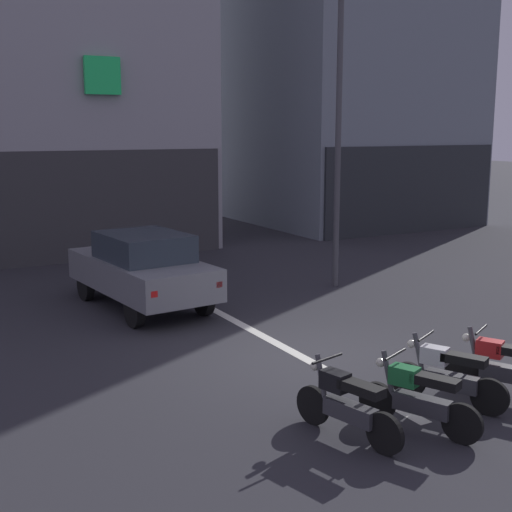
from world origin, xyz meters
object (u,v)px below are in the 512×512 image
(car_grey_crossing_near, at_px, (142,268))
(motorcycle_red_row_right_mid, at_px, (502,367))
(street_lamp, at_px, (339,108))
(motorcycle_green_row_left_mid, at_px, (418,397))
(motorcycle_black_row_leftmost, at_px, (346,403))
(motorcycle_white_row_centre, at_px, (447,374))

(car_grey_crossing_near, height_order, motorcycle_red_row_right_mid, car_grey_crossing_near)
(street_lamp, distance_m, motorcycle_green_row_left_mid, 9.02)
(motorcycle_black_row_leftmost, height_order, motorcycle_white_row_centre, same)
(car_grey_crossing_near, distance_m, motorcycle_green_row_left_mid, 7.58)
(car_grey_crossing_near, distance_m, motorcycle_white_row_centre, 7.35)
(car_grey_crossing_near, bearing_deg, motorcycle_black_row_leftmost, -89.37)
(motorcycle_black_row_leftmost, bearing_deg, motorcycle_green_row_left_mid, -16.41)
(motorcycle_black_row_leftmost, height_order, motorcycle_red_row_right_mid, same)
(motorcycle_white_row_centre, distance_m, motorcycle_red_row_right_mid, 0.93)
(motorcycle_green_row_left_mid, xyz_separation_m, motorcycle_red_row_right_mid, (1.83, 0.27, 0.00))
(car_grey_crossing_near, distance_m, motorcycle_black_row_leftmost, 7.25)
(motorcycle_black_row_leftmost, bearing_deg, motorcycle_white_row_centre, 4.69)
(car_grey_crossing_near, height_order, motorcycle_green_row_left_mid, car_grey_crossing_near)
(car_grey_crossing_near, relative_size, motorcycle_white_row_centre, 2.80)
(street_lamp, xyz_separation_m, motorcycle_green_row_left_mid, (-3.85, -7.21, -3.82))
(motorcycle_white_row_centre, bearing_deg, car_grey_crossing_near, 105.05)
(motorcycle_white_row_centre, bearing_deg, motorcycle_green_row_left_mid, -155.39)
(motorcycle_black_row_leftmost, distance_m, motorcycle_green_row_left_mid, 0.95)
(street_lamp, xyz_separation_m, motorcycle_white_row_centre, (-2.93, -6.80, -3.82))
(motorcycle_green_row_left_mid, distance_m, motorcycle_white_row_centre, 1.00)
(motorcycle_black_row_leftmost, relative_size, motorcycle_white_row_centre, 1.08)
(motorcycle_red_row_right_mid, bearing_deg, street_lamp, 73.78)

